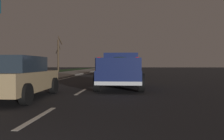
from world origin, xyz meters
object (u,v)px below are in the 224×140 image
sedan_black (125,69)px  sedan_red (126,67)px  pickup_truck (121,69)px  sedan_tan (17,77)px  bare_tree_far (58,54)px

sedan_black → sedan_red: bearing=-0.3°
sedan_black → pickup_truck: bearing=179.5°
sedan_tan → bare_tree_far: bare_tree_far is taller
sedan_red → sedan_tan: same height
sedan_black → sedan_red: size_ratio=1.00×
pickup_truck → sedan_tan: size_ratio=1.23×
sedan_tan → bare_tree_far: (30.89, 7.47, 2.13)m
bare_tree_far → sedan_tan: bearing=-166.4°
pickup_truck → sedan_red: 26.56m
sedan_black → sedan_red: same height
sedan_red → sedan_black: bearing=179.7°
bare_tree_far → sedan_red: bearing=-90.4°
sedan_tan → bare_tree_far: 31.85m
sedan_red → bare_tree_far: (0.08, 11.30, 2.13)m
sedan_black → sedan_tan: same height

